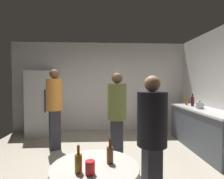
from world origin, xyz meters
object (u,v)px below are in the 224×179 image
person_in_orange_shirt (55,103)px  plastic_cup_red (90,168)px  kettle (200,105)px  person_in_black_shirt (152,133)px  refrigerator (41,103)px  beer_bottle_brown (110,154)px  beer_bottle_amber (78,162)px  person_in_olive_shirt (117,111)px  foreground_table (95,177)px  beer_bottle_on_counter (187,102)px  wine_bottle_on_counter (193,101)px

person_in_orange_shirt → plastic_cup_red: bearing=-9.9°
kettle → person_in_black_shirt: (-1.62, -1.91, -0.06)m
refrigerator → person_in_orange_shirt: refrigerator is taller
kettle → beer_bottle_brown: kettle is taller
person_in_orange_shirt → beer_bottle_amber: bearing=-11.6°
plastic_cup_red → person_in_olive_shirt: bearing=78.3°
foreground_table → beer_bottle_brown: 0.24m
kettle → plastic_cup_red: size_ratio=2.22×
refrigerator → person_in_orange_shirt: (0.67, -1.17, 0.14)m
kettle → person_in_orange_shirt: 3.23m
refrigerator → person_in_olive_shirt: bearing=-44.7°
foreground_table → person_in_orange_shirt: person_in_orange_shirt is taller
kettle → person_in_black_shirt: 2.51m
kettle → person_in_black_shirt: person_in_black_shirt is taller
beer_bottle_on_counter → beer_bottle_brown: bearing=-126.0°
person_in_black_shirt → person_in_olive_shirt: 1.27m
refrigerator → wine_bottle_on_counter: bearing=-12.3°
beer_bottle_brown → plastic_cup_red: beer_bottle_brown is taller
refrigerator → beer_bottle_on_counter: refrigerator is taller
beer_bottle_brown → person_in_orange_shirt: person_in_orange_shirt is taller
beer_bottle_amber → person_in_orange_shirt: bearing=108.6°
person_in_black_shirt → person_in_orange_shirt: bearing=-58.9°
person_in_orange_shirt → beer_bottle_on_counter: bearing=69.4°
plastic_cup_red → person_in_black_shirt: 0.86m
person_in_black_shirt → wine_bottle_on_counter: bearing=-132.9°
refrigerator → person_in_black_shirt: (2.28, -3.19, 0.01)m
foreground_table → person_in_black_shirt: size_ratio=0.51×
person_in_olive_shirt → foreground_table: bearing=-1.0°
refrigerator → plastic_cup_red: 4.07m
beer_bottle_amber → refrigerator: bearing=112.4°
kettle → plastic_cup_red: (-2.28, -2.45, -0.18)m
foreground_table → plastic_cup_red: 0.22m
kettle → wine_bottle_on_counter: bearing=83.5°
refrigerator → plastic_cup_red: (1.62, -3.74, -0.11)m
foreground_table → wine_bottle_on_counter: bearing=49.9°
refrigerator → foreground_table: bearing=-65.3°
foreground_table → person_in_olive_shirt: bearing=78.4°
wine_bottle_on_counter → person_in_olive_shirt: bearing=-150.7°
person_in_olive_shirt → beer_bottle_on_counter: bearing=135.4°
kettle → beer_bottle_on_counter: (0.01, 0.65, 0.01)m
wine_bottle_on_counter → foreground_table: 3.58m
refrigerator → wine_bottle_on_counter: (3.95, -0.86, 0.12)m
beer_bottle_on_counter → kettle: bearing=-90.5°
wine_bottle_on_counter → plastic_cup_red: 3.70m
beer_bottle_on_counter → person_in_orange_shirt: person_in_orange_shirt is taller
beer_bottle_brown → person_in_black_shirt: person_in_black_shirt is taller
plastic_cup_red → person_in_orange_shirt: 2.74m
kettle → beer_bottle_amber: 3.40m
person_in_orange_shirt → refrigerator: bearing=179.7°
plastic_cup_red → person_in_olive_shirt: 1.82m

